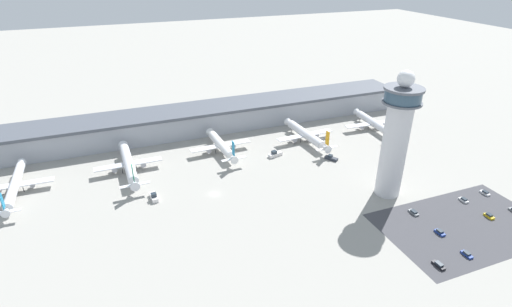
# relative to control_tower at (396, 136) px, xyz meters

# --- Properties ---
(ground_plane) EXTENTS (1000.00, 1000.00, 0.00)m
(ground_plane) POSITION_rel_control_tower_xyz_m (-69.80, 26.35, -27.17)
(ground_plane) COLOR #9E9B93
(terminal_building) EXTENTS (279.46, 25.00, 14.14)m
(terminal_building) POSITION_rel_control_tower_xyz_m (-69.80, 96.35, -20.00)
(terminal_building) COLOR #A3A8B2
(terminal_building) RESTS_ON ground
(control_tower) EXTENTS (15.31, 15.31, 53.90)m
(control_tower) POSITION_rel_control_tower_xyz_m (0.00, 0.00, 0.00)
(control_tower) COLOR silver
(control_tower) RESTS_ON ground
(parking_lot_surface) EXTENTS (64.00, 40.00, 0.01)m
(parking_lot_surface) POSITION_rel_control_tower_xyz_m (12.73, -29.92, -27.16)
(parking_lot_surface) COLOR #424247
(parking_lot_surface) RESTS_ON ground
(airplane_gate_alpha) EXTENTS (30.69, 45.49, 12.18)m
(airplane_gate_alpha) POSITION_rel_control_tower_xyz_m (-149.22, 57.77, -23.07)
(airplane_gate_alpha) COLOR silver
(airplane_gate_alpha) RESTS_ON ground
(airplane_gate_bravo) EXTENTS (31.33, 45.46, 14.33)m
(airplane_gate_bravo) POSITION_rel_control_tower_xyz_m (-101.86, 59.28, -22.57)
(airplane_gate_bravo) COLOR silver
(airplane_gate_bravo) RESTS_ON ground
(airplane_gate_charlie) EXTENTS (32.23, 37.74, 13.72)m
(airplane_gate_charlie) POSITION_rel_control_tower_xyz_m (-55.30, 63.46, -22.83)
(airplane_gate_charlie) COLOR white
(airplane_gate_charlie) RESTS_ON ground
(airplane_gate_delta) EXTENTS (33.51, 42.36, 13.89)m
(airplane_gate_delta) POSITION_rel_control_tower_xyz_m (-8.06, 59.72, -22.90)
(airplane_gate_delta) COLOR white
(airplane_gate_delta) RESTS_ON ground
(airplane_gate_echo) EXTENTS (34.95, 39.43, 13.06)m
(airplane_gate_echo) POSITION_rel_control_tower_xyz_m (36.76, 60.56, -23.09)
(airplane_gate_echo) COLOR silver
(airplane_gate_echo) RESTS_ON ground
(service_truck_catering) EXTENTS (7.96, 4.19, 3.14)m
(service_truck_catering) POSITION_rel_control_tower_xyz_m (-30.90, 49.65, -26.08)
(service_truck_catering) COLOR black
(service_truck_catering) RESTS_ON ground
(service_truck_fuel) EXTENTS (3.05, 7.37, 3.18)m
(service_truck_fuel) POSITION_rel_control_tower_xyz_m (-94.69, 31.55, -26.06)
(service_truck_fuel) COLOR black
(service_truck_fuel) RESTS_ON ground
(service_truck_baggage) EXTENTS (5.53, 6.77, 2.48)m
(service_truck_baggage) POSITION_rel_control_tower_xyz_m (-6.19, 35.92, -26.31)
(service_truck_baggage) COLOR black
(service_truck_baggage) RESTS_ON ground
(car_blue_compact) EXTENTS (1.92, 4.80, 1.47)m
(car_blue_compact) POSITION_rel_control_tower_xyz_m (-12.89, -43.83, -26.60)
(car_blue_compact) COLOR black
(car_blue_compact) RESTS_ON ground
(car_grey_coupe) EXTENTS (1.92, 4.11, 1.58)m
(car_grey_coupe) POSITION_rel_control_tower_xyz_m (26.13, -29.44, -26.56)
(car_grey_coupe) COLOR black
(car_grey_coupe) RESTS_ON ground
(car_navy_sedan) EXTENTS (1.93, 4.11, 1.54)m
(car_navy_sedan) POSITION_rel_control_tower_xyz_m (0.40, -30.44, -26.57)
(car_navy_sedan) COLOR black
(car_navy_sedan) RESTS_ON ground
(car_black_suv) EXTENTS (1.77, 4.20, 1.38)m
(car_black_suv) POSITION_rel_control_tower_xyz_m (0.07, -43.18, -26.63)
(car_black_suv) COLOR black
(car_black_suv) RESTS_ON ground
(car_white_wagon) EXTENTS (1.82, 4.25, 1.50)m
(car_white_wagon) POSITION_rel_control_tower_xyz_m (38.92, -16.20, -26.59)
(car_white_wagon) COLOR black
(car_white_wagon) RESTS_ON ground
(car_maroon_suv) EXTENTS (1.89, 4.53, 1.38)m
(car_maroon_suv) POSITION_rel_control_tower_xyz_m (0.20, -16.68, -26.64)
(car_maroon_suv) COLOR black
(car_maroon_suv) RESTS_ON ground
(car_silver_sedan) EXTENTS (1.82, 4.06, 1.52)m
(car_silver_sedan) POSITION_rel_control_tower_xyz_m (25.84, -17.15, -26.58)
(car_silver_sedan) COLOR black
(car_silver_sedan) RESTS_ON ground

